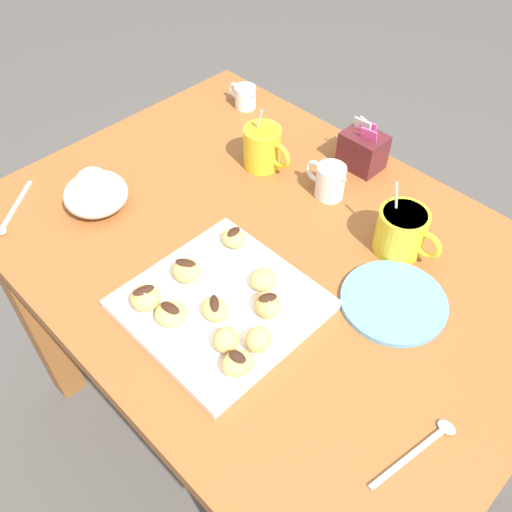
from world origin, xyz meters
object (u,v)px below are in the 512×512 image
Objects in this scene: beignet_8 at (171,314)px; beignet_9 at (264,280)px; beignet_7 at (258,340)px; ice_cream_bowl at (95,192)px; sugar_caddy at (363,150)px; beignet_0 at (146,298)px; saucer_sky_left at (394,302)px; pastry_plate_square at (221,304)px; chocolate_sauce_pitcher at (245,96)px; beignet_1 at (215,309)px; beignet_3 at (226,340)px; beignet_5 at (187,270)px; beignet_6 at (238,363)px; coffee_mug_yellow_right at (402,230)px; cream_pitcher_white at (330,180)px; beignet_2 at (268,305)px; coffee_mug_yellow_left at (263,147)px; beignet_4 at (234,238)px; dining_table at (266,286)px.

beignet_8 and beignet_9 have the same top height.
ice_cream_bowl is at bearing 178.21° from beignet_7.
beignet_0 is (-0.01, -0.58, -0.01)m from sugar_caddy.
saucer_sky_left is (0.57, 0.22, -0.04)m from ice_cream_bowl.
chocolate_sauce_pitcher reaches higher than pastry_plate_square.
beignet_1 is (0.01, -0.03, 0.02)m from pastry_plate_square.
beignet_3 is 0.16m from beignet_5.
beignet_0 reaches higher than saucer_sky_left.
chocolate_sauce_pitcher is 1.77× the size of beignet_6.
beignet_9 is at bearing 57.69° from beignet_0.
coffee_mug_yellow_right reaches higher than pastry_plate_square.
beignet_6 reaches higher than beignet_9.
beignet_6 is 0.05m from beignet_7.
beignet_3 reaches higher than saucer_sky_left.
sugar_caddy is 0.42m from beignet_9.
pastry_plate_square is 2.80× the size of cream_pitcher_white.
beignet_3 is 0.05m from beignet_6.
sugar_caddy is at bearing 143.62° from coffee_mug_yellow_right.
cream_pitcher_white is at bearing 112.76° from beignet_2.
beignet_5 is (-0.29, -0.22, 0.03)m from saucer_sky_left.
beignet_6 is 1.15× the size of beignet_7.
pastry_plate_square is at bearing 48.75° from beignet_0.
pastry_plate_square is at bearing -80.26° from cream_pitcher_white.
chocolate_sauce_pitcher is 0.66m from beignet_0.
sugar_caddy reaches higher than beignet_6.
coffee_mug_yellow_right is 0.57m from chocolate_sauce_pitcher.
beignet_3 is at bearing -74.56° from sugar_caddy.
chocolate_sauce_pitcher is at bearing 133.68° from beignet_3.
coffee_mug_yellow_left is 0.49m from beignet_7.
beignet_0 is at bearing -90.64° from beignet_5.
beignet_2 is (0.50, -0.43, 0.00)m from chocolate_sauce_pitcher.
ice_cream_bowl reaches higher than beignet_5.
cream_pitcher_white reaches higher than beignet_1.
cream_pitcher_white is at bearing 152.21° from saucer_sky_left.
beignet_0 is (0.14, -0.42, -0.01)m from coffee_mug_yellow_left.
coffee_mug_yellow_left reaches higher than beignet_8.
beignet_1 is at bearing 153.41° from beignet_3.
beignet_4 is at bearing -91.26° from sugar_caddy.
beignet_7 reaches higher than saucer_sky_left.
coffee_mug_yellow_right is 0.40m from beignet_6.
sugar_caddy is 2.07× the size of beignet_1.
chocolate_sauce_pitcher reaches higher than beignet_3.
pastry_plate_square is 0.14m from beignet_6.
beignet_2 is (0.15, -0.44, -0.01)m from sugar_caddy.
beignet_3 is at bearing -71.82° from cream_pitcher_white.
beignet_0 is 0.97× the size of beignet_8.
beignet_5 is at bearing 89.36° from beignet_0.
beignet_8 is at bearing -109.10° from beignet_9.
beignet_2 is (0.12, -0.12, 0.16)m from dining_table.
beignet_9 is at bearing -44.96° from coffee_mug_yellow_left.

